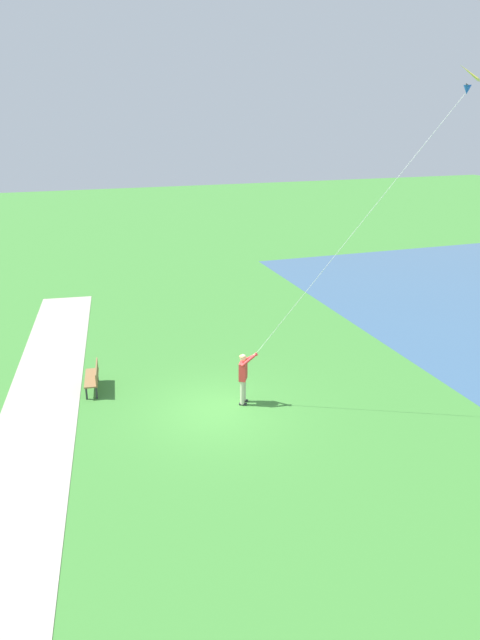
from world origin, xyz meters
TOP-DOWN VIEW (x-y plane):
  - ground_plane at (0.00, 0.00)m, footprint 120.00×120.00m
  - walkway_path at (5.80, 2.00)m, footprint 6.16×32.06m
  - person_kite_flyer at (-0.98, -0.20)m, footprint 0.62×0.52m
  - flying_kite at (-5.76, 2.45)m, footprint 5.08×3.07m
  - park_bench_near_walkway at (3.55, -2.77)m, footprint 0.61×1.54m

SIDE VIEW (x-z plane):
  - ground_plane at x=0.00m, z-range 0.00..0.00m
  - walkway_path at x=5.80m, z-range 0.00..0.02m
  - park_bench_near_walkway at x=3.55m, z-range 0.07..0.95m
  - person_kite_flyer at x=-0.98m, z-range 0.13..1.96m
  - flying_kite at x=-5.76m, z-range 5.47..13.72m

